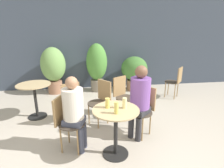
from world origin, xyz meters
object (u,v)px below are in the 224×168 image
beer_glass_2 (107,103)px  potted_plant_1 (97,65)px  cafe_table_near (116,122)px  seated_person_1 (74,108)px  potted_plant_0 (53,67)px  bistro_chair_5 (122,93)px  bistro_chair_2 (176,80)px  bistro_chair_0 (143,106)px  beer_glass_1 (125,103)px  bistro_chair_3 (70,99)px  bistro_chair_4 (101,98)px  cafe_table_far (35,93)px  beer_glass_0 (116,108)px  seated_person_0 (140,96)px  bistro_chair_1 (66,118)px  potted_plant_2 (134,70)px

beer_glass_2 → potted_plant_1: size_ratio=0.10×
cafe_table_near → seated_person_1: (-0.59, 0.20, 0.17)m
beer_glass_2 → potted_plant_0: 3.16m
bistro_chair_5 → bistro_chair_2: bearing=-5.5°
bistro_chair_0 → potted_plant_0: bearing=176.7°
beer_glass_1 → beer_glass_2: 0.24m
bistro_chair_3 → bistro_chair_4: bearing=151.5°
cafe_table_far → potted_plant_0: (0.13, 1.55, 0.24)m
beer_glass_0 → seated_person_1: bearing=150.6°
bistro_chair_5 → beer_glass_2: size_ratio=6.00×
cafe_table_far → bistro_chair_2: size_ratio=0.85×
bistro_chair_2 → bistro_chair_5: 1.87m
cafe_table_near → bistro_chair_4: size_ratio=0.85×
bistro_chair_3 → seated_person_0: size_ratio=0.68×
beer_glass_2 → potted_plant_1: bearing=90.0°
cafe_table_far → bistro_chair_0: 2.27m
seated_person_0 → bistro_chair_1: bearing=-123.4°
cafe_table_near → bistro_chair_5: size_ratio=0.85×
beer_glass_0 → cafe_table_near: bearing=83.8°
potted_plant_0 → bistro_chair_4: bearing=-57.8°
bistro_chair_4 → beer_glass_1: beer_glass_1 is taller
bistro_chair_0 → beer_glass_1: beer_glass_1 is taller
bistro_chair_1 → bistro_chair_2: (2.72, 1.86, 0.00)m
beer_glass_0 → potted_plant_1: (-0.09, 3.13, -0.00)m
beer_glass_1 → potted_plant_2: potted_plant_2 is taller
cafe_table_near → bistro_chair_1: size_ratio=0.85×
bistro_chair_0 → bistro_chair_1: size_ratio=1.00×
bistro_chair_3 → beer_glass_1: bearing=105.6°
bistro_chair_2 → bistro_chair_4: 2.39m
potted_plant_1 → bistro_chair_4: bearing=-90.6°
bistro_chair_2 → bistro_chair_5: (-1.65, -0.87, 0.00)m
bistro_chair_3 → bistro_chair_4: size_ratio=1.00×
cafe_table_near → potted_plant_1: 3.01m
potted_plant_1 → potted_plant_2: bearing=-4.3°
cafe_table_far → beer_glass_0: (1.49, -1.55, 0.27)m
seated_person_0 → beer_glass_2: seated_person_0 is taller
beer_glass_1 → potted_plant_0: bearing=116.9°
bistro_chair_5 → potted_plant_2: 1.82m
bistro_chair_2 → beer_glass_1: bearing=1.4°
cafe_table_near → bistro_chair_1: 0.77m
bistro_chair_0 → beer_glass_0: beer_glass_0 is taller
bistro_chair_0 → beer_glass_1: 0.72m
bistro_chair_0 → bistro_chair_2: same height
bistro_chair_3 → cafe_table_near: bearing=100.6°
potted_plant_0 → potted_plant_2: (2.40, -0.06, -0.16)m
bistro_chair_3 → beer_glass_2: (0.64, -0.97, 0.29)m
bistro_chair_1 → potted_plant_2: 3.20m
bistro_chair_5 → potted_plant_0: size_ratio=0.64×
cafe_table_near → beer_glass_2: 0.30m
bistro_chair_4 → potted_plant_0: 2.34m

